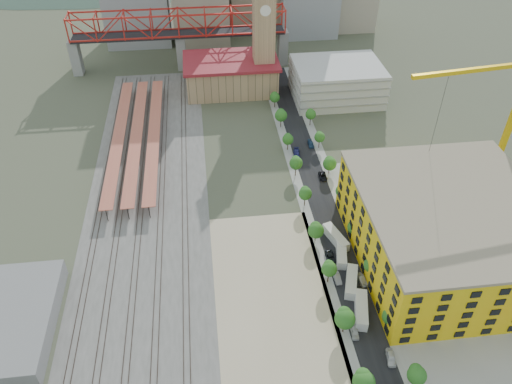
{
  "coord_description": "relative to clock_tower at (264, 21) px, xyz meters",
  "views": [
    {
      "loc": [
        -17.45,
        -105.97,
        96.55
      ],
      "look_at": [
        -4.57,
        0.83,
        10.0
      ],
      "focal_mm": 35.0,
      "sensor_mm": 36.0,
      "label": 1
    }
  ],
  "objects": [
    {
      "name": "distant_hills",
      "position": [
        37.28,
        180.01,
        -108.23
      ],
      "size": [
        647.0,
        264.0,
        227.0
      ],
      "color": "#4C6B59",
      "rests_on": "ground"
    },
    {
      "name": "dirt_lot",
      "position": [
        -12.0,
        -111.49,
        -28.67
      ],
      "size": [
        28.0,
        67.0,
        0.06
      ],
      "primitive_type": "cube",
      "color": "tan",
      "rests_on": "ground"
    },
    {
      "name": "construction_building",
      "position": [
        34.0,
        -99.99,
        -19.29
      ],
      "size": [
        44.6,
        50.6,
        18.8
      ],
      "color": "yellow",
      "rests_on": "ground"
    },
    {
      "name": "construction_pad",
      "position": [
        37.0,
        -99.99,
        -28.67
      ],
      "size": [
        50.0,
        90.0,
        0.06
      ],
      "primitive_type": "cube",
      "color": "gray",
      "rests_on": "ground"
    },
    {
      "name": "sidewalk_east",
      "position": [
        13.5,
        -64.99,
        -28.68
      ],
      "size": [
        3.0,
        170.0,
        0.04
      ],
      "primitive_type": "cube",
      "color": "gray",
      "rests_on": "ground"
    },
    {
      "name": "platform_canopies",
      "position": [
        -49.0,
        -34.99,
        -24.7
      ],
      "size": [
        16.0,
        80.0,
        4.12
      ],
      "color": "#BE6649",
      "rests_on": "ground"
    },
    {
      "name": "site_trailer_d",
      "position": [
        8.0,
        -90.8,
        -27.33
      ],
      "size": [
        5.61,
        10.29,
        2.73
      ],
      "primitive_type": "cube",
      "rotation": [
        0.0,
        0.0,
        0.32
      ],
      "color": "silver",
      "rests_on": "ground"
    },
    {
      "name": "site_trailer_b",
      "position": [
        8.0,
        -106.77,
        -27.35
      ],
      "size": [
        5.58,
        10.16,
        2.69
      ],
      "primitive_type": "cube",
      "rotation": [
        0.0,
        0.0,
        -0.32
      ],
      "color": "silver",
      "rests_on": "ground"
    },
    {
      "name": "ballast_strip",
      "position": [
        -44.0,
        -62.49,
        -28.67
      ],
      "size": [
        36.0,
        165.0,
        0.06
      ],
      "primitive_type": "cube",
      "color": "#605E59",
      "rests_on": "ground"
    },
    {
      "name": "car_0",
      "position": [
        5.0,
        -120.85,
        -27.97
      ],
      "size": [
        2.12,
        4.39,
        1.44
      ],
      "primitive_type": "imported",
      "rotation": [
        0.0,
        0.0,
        -0.1
      ],
      "color": "silver",
      "rests_on": "ground"
    },
    {
      "name": "site_trailer_a",
      "position": [
        8.0,
        -115.5,
        -27.27
      ],
      "size": [
        5.28,
        10.76,
        2.85
      ],
      "primitive_type": "cube",
      "rotation": [
        0.0,
        0.0,
        -0.26
      ],
      "color": "silver",
      "rests_on": "ground"
    },
    {
      "name": "clock_tower",
      "position": [
        0.0,
        0.0,
        0.0
      ],
      "size": [
        12.0,
        12.0,
        52.0
      ],
      "color": "tan",
      "rests_on": "ground"
    },
    {
      "name": "car_4",
      "position": [
        11.0,
        -128.27,
        -27.91
      ],
      "size": [
        2.54,
        4.82,
        1.56
      ],
      "primitive_type": "imported",
      "rotation": [
        0.0,
        0.0,
        -0.16
      ],
      "color": "silver",
      "rests_on": "ground"
    },
    {
      "name": "sidewalk_west",
      "position": [
        2.5,
        -64.99,
        -28.68
      ],
      "size": [
        3.0,
        170.0,
        0.04
      ],
      "primitive_type": "cube",
      "color": "gray",
      "rests_on": "ground"
    },
    {
      "name": "car_6",
      "position": [
        11.0,
        -62.25,
        -28.02
      ],
      "size": [
        2.43,
        4.97,
        1.36
      ],
      "primitive_type": "imported",
      "rotation": [
        0.0,
        0.0,
        -0.04
      ],
      "color": "black",
      "rests_on": "ground"
    },
    {
      "name": "parking_garage",
      "position": [
        28.0,
        -9.99,
        -21.7
      ],
      "size": [
        34.0,
        26.0,
        14.0
      ],
      "primitive_type": "cube",
      "color": "silver",
      "rests_on": "ground"
    },
    {
      "name": "ground",
      "position": [
        -8.0,
        -79.99,
        -28.7
      ],
      "size": [
        400.0,
        400.0,
        0.0
      ],
      "primitive_type": "plane",
      "color": "#474C38",
      "rests_on": "ground"
    },
    {
      "name": "car_5",
      "position": [
        11.0,
        -105.91,
        -27.95
      ],
      "size": [
        2.11,
        4.66,
        1.48
      ],
      "primitive_type": "imported",
      "rotation": [
        0.0,
        0.0,
        0.12
      ],
      "color": "gray",
      "rests_on": "ground"
    },
    {
      "name": "rail_tracks",
      "position": [
        -45.8,
        -62.49,
        -28.55
      ],
      "size": [
        26.56,
        160.0,
        0.18
      ],
      "color": "#382B23",
      "rests_on": "ground"
    },
    {
      "name": "car_3",
      "position": [
        5.0,
        -48.57,
        -27.92
      ],
      "size": [
        2.96,
        5.63,
        1.56
      ],
      "primitive_type": "imported",
      "rotation": [
        0.0,
        0.0,
        -0.15
      ],
      "color": "navy",
      "rests_on": "ground"
    },
    {
      "name": "warehouse",
      "position": [
        -74.0,
        -109.99,
        -26.2
      ],
      "size": [
        22.0,
        32.0,
        5.0
      ],
      "primitive_type": "cube",
      "color": "gray",
      "rests_on": "ground"
    },
    {
      "name": "street_asphalt",
      "position": [
        8.0,
        -64.99,
        -28.67
      ],
      "size": [
        12.0,
        170.0,
        0.06
      ],
      "primitive_type": "cube",
      "color": "black",
      "rests_on": "ground"
    },
    {
      "name": "car_2",
      "position": [
        5.0,
        -97.42,
        -28.01
      ],
      "size": [
        2.42,
        5.02,
        1.38
      ],
      "primitive_type": "imported",
      "rotation": [
        0.0,
        0.0,
        -0.03
      ],
      "color": "black",
      "rests_on": "ground"
    },
    {
      "name": "car_7",
      "position": [
        11.0,
        -43.39,
        -28.04
      ],
      "size": [
        1.84,
        4.52,
        1.31
      ],
      "primitive_type": "imported",
      "rotation": [
        0.0,
        0.0,
        0.0
      ],
      "color": "navy",
      "rests_on": "ground"
    },
    {
      "name": "truss_bridge",
      "position": [
        -33.0,
        25.01,
        -9.83
      ],
      "size": [
        94.0,
        9.6,
        25.6
      ],
      "color": "gray",
      "rests_on": "ground"
    },
    {
      "name": "site_trailer_c",
      "position": [
        8.0,
        -96.98,
        -27.41
      ],
      "size": [
        4.46,
        9.73,
        2.58
      ],
      "primitive_type": "cube",
      "rotation": [
        0.0,
        0.0,
        -0.22
      ],
      "color": "silver",
      "rests_on": "ground"
    },
    {
      "name": "street_trees",
      "position": [
        8.0,
        -74.99,
        -28.7
      ],
      "size": [
        15.4,
        124.4,
        8.0
      ],
      "color": "#255A1B",
      "rests_on": "ground"
    },
    {
      "name": "tower_crane",
      "position": [
        56.58,
        -75.17,
        1.72
      ],
      "size": [
        46.0,
        7.31,
        49.28
      ],
      "color": "yellow",
      "rests_on": "ground"
    },
    {
      "name": "car_1",
      "position": [
        5.0,
        -104.52,
        -27.97
      ],
      "size": [
        1.75,
        4.49,
        1.46
      ],
      "primitive_type": "imported",
      "rotation": [
        0.0,
        0.0,
        0.05
      ],
      "color": "gray",
      "rests_on": "ground"
    },
    {
      "name": "station_hall",
      "position": [
        -13.0,
        2.01,
        -22.03
      ],
      "size": [
        38.0,
        24.0,
        13.1
      ],
      "color": "tan",
      "rests_on": "ground"
    }
  ]
}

